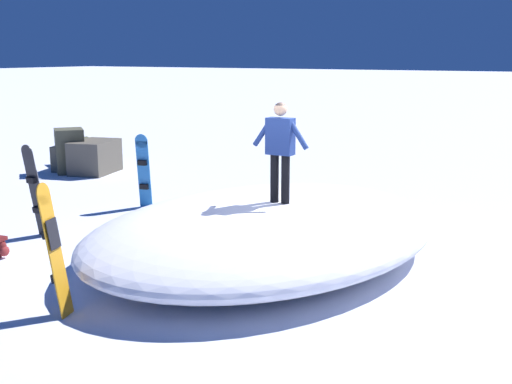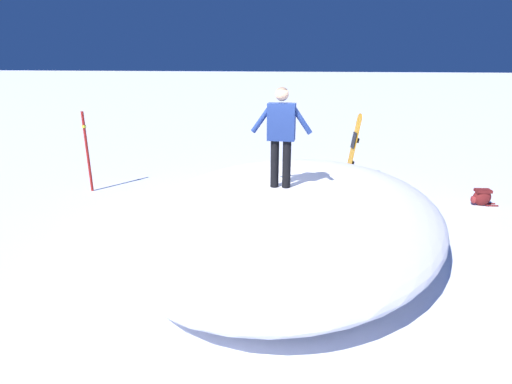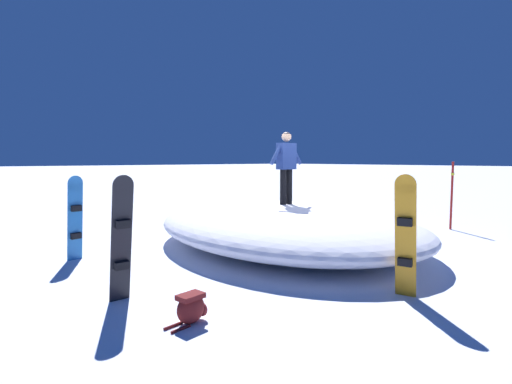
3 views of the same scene
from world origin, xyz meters
name	(u,v)px [view 3 (image 3 of 3)]	position (x,y,z in m)	size (l,w,h in m)	color
ground	(302,247)	(0.00, 0.00, 0.00)	(240.00, 240.00, 0.00)	white
snow_mound	(284,225)	(-0.37, -0.20, 0.45)	(6.89, 5.01, 0.91)	white
snowboarder_standing	(286,163)	(-0.48, -0.02, 1.84)	(0.22, 1.00, 1.64)	black
snowboard_primary_upright	(122,237)	(0.78, -4.36, 0.90)	(0.30, 0.28, 1.73)	black
snowboard_secondary_upright	(405,235)	(3.15, -1.34, 0.90)	(0.35, 0.34, 1.74)	orange
snowboard_tertiary_upright	(75,217)	(-2.00, -4.15, 0.84)	(0.23, 0.32, 1.63)	#2672BF
backpack_near	(191,308)	(1.94, -4.01, 0.18)	(0.29, 0.57, 0.36)	maroon
trail_marker_pole	(452,194)	(1.21, 4.71, 0.98)	(0.10, 0.10, 1.86)	#A51E19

